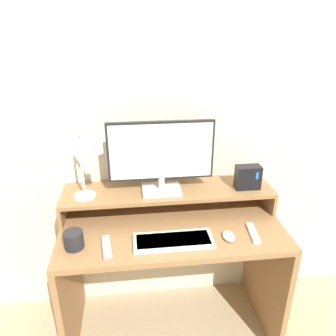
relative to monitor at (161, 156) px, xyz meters
The scene contains 11 objects.
wall_back 0.26m from the monitor, 78.47° to the left, with size 6.00×0.05×2.50m.
desk 0.58m from the monitor, 73.89° to the right, with size 1.16×0.58×0.74m.
monitor_shelf 0.23m from the monitor, 24.08° to the left, with size 1.16×0.28×0.13m.
monitor is the anchor object (origin of this frame).
desk_lamp 0.38m from the monitor, behind, with size 0.18×0.21×0.35m.
router_dock 0.50m from the monitor, ahead, with size 0.14×0.07×0.13m.
keyboard 0.44m from the monitor, 84.56° to the right, with size 0.39×0.15×0.02m.
mouse 0.53m from the monitor, 43.56° to the right, with size 0.06×0.09×0.03m.
remote_control 0.53m from the monitor, 134.47° to the right, with size 0.06×0.17×0.02m.
remote_secondary 0.61m from the monitor, 31.79° to the right, with size 0.05×0.17×0.02m.
mug 0.60m from the monitor, 148.66° to the right, with size 0.09×0.09×0.09m.
Camera 1 is at (-0.19, -1.15, 1.72)m, focal length 35.00 mm.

